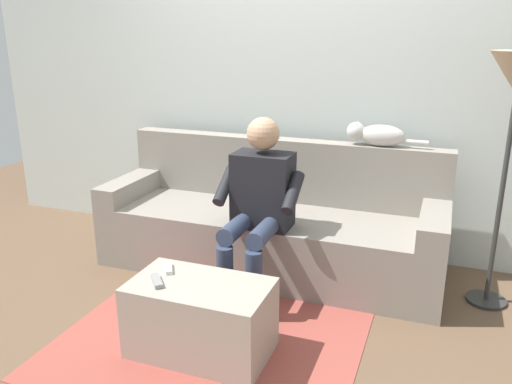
% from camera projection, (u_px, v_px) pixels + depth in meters
% --- Properties ---
extents(ground_plane, '(8.00, 8.00, 0.00)m').
position_uv_depth(ground_plane, '(231.00, 314.00, 3.10)').
color(ground_plane, brown).
extents(back_wall, '(5.25, 0.06, 2.50)m').
position_uv_depth(back_wall, '(294.00, 82.00, 3.80)').
color(back_wall, silver).
rests_on(back_wall, ground).
extents(couch, '(2.34, 0.76, 0.87)m').
position_uv_depth(couch, '(271.00, 227.00, 3.65)').
color(couch, gray).
rests_on(couch, ground).
extents(coffee_table, '(0.72, 0.42, 0.39)m').
position_uv_depth(coffee_table, '(201.00, 318.00, 2.69)').
color(coffee_table, '#A89E8E').
rests_on(coffee_table, ground).
extents(person_solo_seated, '(0.51, 0.56, 1.12)m').
position_uv_depth(person_solo_seated, '(258.00, 200.00, 3.19)').
color(person_solo_seated, black).
rests_on(person_solo_seated, ground).
extents(cat_on_backrest, '(0.54, 0.13, 0.16)m').
position_uv_depth(cat_on_backrest, '(376.00, 134.00, 3.47)').
color(cat_on_backrest, silver).
rests_on(cat_on_backrest, couch).
extents(remote_white, '(0.10, 0.12, 0.02)m').
position_uv_depth(remote_white, '(169.00, 268.00, 2.78)').
color(remote_white, white).
rests_on(remote_white, coffee_table).
extents(remote_gray, '(0.12, 0.14, 0.02)m').
position_uv_depth(remote_gray, '(157.00, 281.00, 2.64)').
color(remote_gray, gray).
rests_on(remote_gray, coffee_table).
extents(floor_rug, '(1.60, 1.42, 0.01)m').
position_uv_depth(floor_rug, '(213.00, 336.00, 2.88)').
color(floor_rug, '#9E473D').
rests_on(floor_rug, ground).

